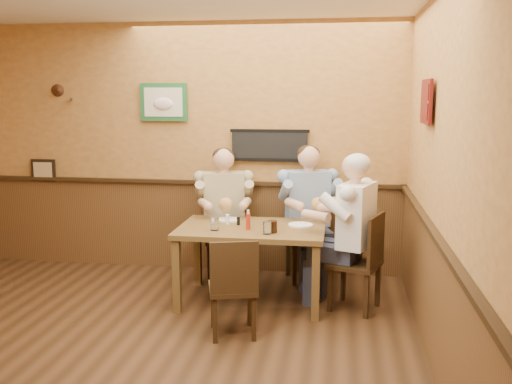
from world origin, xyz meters
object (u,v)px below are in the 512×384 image
Objects in this scene: cola_tumbler at (273,227)px; salt_shaker at (227,219)px; pepper_shaker at (238,221)px; chair_back_left at (224,237)px; diner_tan_shirt at (224,220)px; water_glass_mid at (267,228)px; hot_sauce_bottle at (248,221)px; diner_blue_polo at (307,221)px; chair_near_side at (233,286)px; water_glass_left at (215,224)px; chair_back_right at (307,238)px; chair_right_end at (355,262)px; diner_white_elder at (356,241)px; dining_table at (252,236)px.

cola_tumbler is 0.55m from salt_shaker.
salt_shaker reaches higher than pepper_shaker.
diner_tan_shirt is at bearing 0.00° from chair_back_left.
water_glass_mid is 0.45m from pepper_shaker.
water_glass_mid is at bearing -37.41° from salt_shaker.
hot_sauce_bottle is 0.31m from salt_shaker.
diner_blue_polo reaches higher than pepper_shaker.
hot_sauce_bottle is (-0.51, -0.85, 0.17)m from diner_blue_polo.
diner_blue_polo is 13.53× the size of salt_shaker.
diner_blue_polo is (0.53, 1.53, 0.24)m from chair_near_side.
cola_tumbler is (0.55, -0.01, -0.00)m from water_glass_left.
chair_near_side is (-0.53, -1.53, -0.04)m from chair_back_right.
diner_blue_polo is (-0.50, 0.80, 0.20)m from chair_right_end.
diner_blue_polo reaches higher than salt_shaker.
water_glass_mid is at bearing -55.70° from diner_white_elder.
chair_back_left is at bearing 120.81° from dining_table.
diner_tan_shirt is 0.72m from pepper_shaker.
salt_shaker is at bearing 142.59° from water_glass_mid.
hot_sauce_bottle is at bearing -53.05° from pepper_shaker.
salt_shaker is (-0.22, 0.87, 0.37)m from chair_near_side.
hot_sauce_bottle reaches higher than pepper_shaker.
cola_tumbler is 0.66× the size of hot_sauce_bottle.
dining_table is 0.21m from hot_sauce_bottle.
water_glass_mid is (-0.31, -1.00, 0.34)m from chair_back_right.
diner_tan_shirt reaches higher than chair_back_right.
chair_near_side is 0.64× the size of diner_white_elder.
salt_shaker is (0.07, 0.26, -0.01)m from water_glass_left.
dining_table is 11.90× the size of water_glass_mid.
salt_shaker is (-1.24, 0.13, 0.33)m from chair_right_end.
diner_white_elder reaches higher than chair_near_side.
cola_tumbler is at bearing 55.01° from water_glass_mid.
chair_right_end is at bearing 14.08° from water_glass_mid.
salt_shaker reaches higher than dining_table.
diner_white_elder is 13.53× the size of salt_shaker.
diner_white_elder is at bearing -75.12° from chair_back_right.
salt_shaker is 0.12m from pepper_shaker.
chair_near_side is at bearing -34.20° from diner_white_elder.
chair_near_side is at bearing -91.85° from hot_sauce_bottle.
chair_back_left is 0.91m from chair_back_right.
chair_back_left is 0.70× the size of diner_tan_shirt.
salt_shaker is at bearing -89.57° from chair_back_left.
diner_tan_shirt is 0.91m from water_glass_left.
diner_blue_polo reaches higher than water_glass_left.
dining_table is 1.06× the size of diner_blue_polo.
pepper_shaker is (-0.63, -0.69, 0.13)m from diner_blue_polo.
diner_white_elder is (1.41, -0.76, 0.21)m from chair_back_left.
pepper_shaker is at bearing -81.11° from chair_back_left.
hot_sauce_bottle is at bearing -137.84° from chair_back_right.
diner_blue_polo is 16.52× the size of pepper_shaker.
dining_table is 12.43× the size of cola_tumbler.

